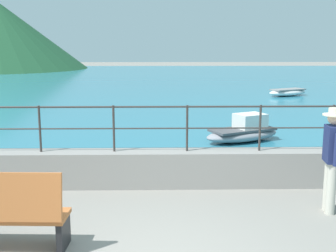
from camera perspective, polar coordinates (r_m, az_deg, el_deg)
promenade_wall at (r=8.61m, az=-2.26°, el=-5.54°), size 20.00×0.56×0.70m
railing at (r=8.39m, az=-2.31°, el=0.76°), size 18.44×0.04×0.90m
lake_water at (r=31.02m, az=-1.49°, el=5.71°), size 64.00×44.32×0.06m
bench_main at (r=6.33m, az=-20.90°, el=-10.40°), size 1.72×0.62×1.13m
person_walking at (r=7.60m, az=20.61°, el=-3.56°), size 0.38×0.57×1.75m
boat_1 at (r=23.64m, az=15.35°, el=4.29°), size 2.46×1.81×0.36m
boat_2 at (r=12.41m, az=9.88°, el=-0.73°), size 2.46×1.81×0.76m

